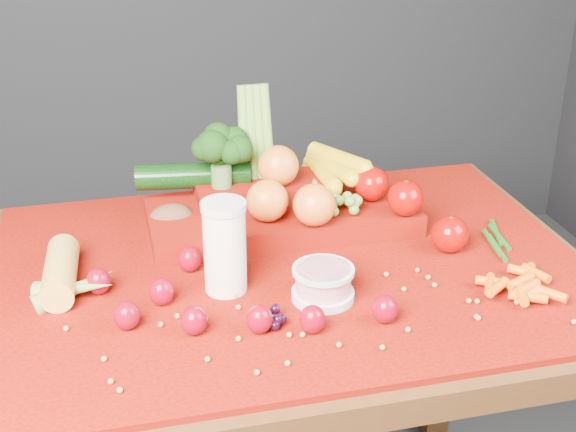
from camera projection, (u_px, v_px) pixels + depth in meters
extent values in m
cube|color=#33210B|center=(291.00, 282.00, 1.47)|extent=(1.10, 0.80, 0.05)
cube|color=#33210B|center=(50.00, 379.00, 1.82)|extent=(0.06, 0.06, 0.70)
cube|color=#33210B|center=(443.00, 323.00, 2.02)|extent=(0.06, 0.06, 0.70)
cube|color=maroon|center=(291.00, 267.00, 1.46)|extent=(1.05, 0.75, 0.01)
cylinder|color=white|center=(225.00, 247.00, 1.34)|extent=(0.07, 0.07, 0.16)
cylinder|color=silver|center=(223.00, 206.00, 1.31)|extent=(0.08, 0.08, 0.01)
cylinder|color=silver|center=(323.00, 295.00, 1.34)|extent=(0.11, 0.11, 0.01)
cylinder|color=#CD7A83|center=(323.00, 280.00, 1.33)|extent=(0.09, 0.09, 0.04)
cylinder|color=silver|center=(323.00, 270.00, 1.32)|extent=(0.10, 0.10, 0.01)
ellipsoid|color=maroon|center=(161.00, 292.00, 1.32)|extent=(0.04, 0.04, 0.05)
cone|color=#13490D|center=(161.00, 280.00, 1.31)|extent=(0.03, 0.03, 0.01)
ellipsoid|color=maroon|center=(127.00, 316.00, 1.26)|extent=(0.04, 0.04, 0.05)
cone|color=#13490D|center=(126.00, 303.00, 1.25)|extent=(0.03, 0.03, 0.01)
ellipsoid|color=maroon|center=(194.00, 321.00, 1.24)|extent=(0.04, 0.04, 0.05)
cone|color=#13490D|center=(193.00, 308.00, 1.23)|extent=(0.03, 0.03, 0.01)
ellipsoid|color=maroon|center=(260.00, 319.00, 1.25)|extent=(0.04, 0.04, 0.05)
cone|color=#13490D|center=(259.00, 307.00, 1.24)|extent=(0.03, 0.03, 0.01)
ellipsoid|color=maroon|center=(312.00, 319.00, 1.25)|extent=(0.04, 0.04, 0.05)
cone|color=#13490D|center=(313.00, 307.00, 1.24)|extent=(0.03, 0.03, 0.01)
ellipsoid|color=maroon|center=(385.00, 309.00, 1.27)|extent=(0.04, 0.04, 0.05)
cone|color=#13490D|center=(386.00, 297.00, 1.26)|extent=(0.03, 0.03, 0.01)
ellipsoid|color=maroon|center=(190.00, 259.00, 1.42)|extent=(0.04, 0.04, 0.05)
cone|color=#13490D|center=(189.00, 248.00, 1.41)|extent=(0.03, 0.03, 0.01)
ellipsoid|color=maroon|center=(98.00, 281.00, 1.35)|extent=(0.04, 0.04, 0.05)
cone|color=#13490D|center=(97.00, 269.00, 1.34)|extent=(0.03, 0.03, 0.01)
cylinder|color=gold|center=(60.00, 272.00, 1.37)|extent=(0.07, 0.18, 0.06)
ellipsoid|color=#52311B|center=(172.00, 220.00, 1.55)|extent=(0.09, 0.07, 0.06)
cube|color=maroon|center=(282.00, 217.00, 1.58)|extent=(0.52, 0.22, 0.04)
cube|color=maroon|center=(266.00, 190.00, 1.60)|extent=(0.28, 0.12, 0.03)
sphere|color=#A00500|center=(405.00, 198.00, 1.52)|extent=(0.07, 0.07, 0.07)
sphere|color=#A00500|center=(450.00, 234.00, 1.49)|extent=(0.07, 0.07, 0.07)
sphere|color=#A00500|center=(371.00, 184.00, 1.59)|extent=(0.07, 0.07, 0.07)
sphere|color=orange|center=(267.00, 201.00, 1.50)|extent=(0.08, 0.08, 0.08)
sphere|color=orange|center=(314.00, 205.00, 1.48)|extent=(0.08, 0.08, 0.08)
sphere|color=orange|center=(278.00, 166.00, 1.56)|extent=(0.08, 0.08, 0.08)
cylinder|color=gold|center=(313.00, 181.00, 1.64)|extent=(0.06, 0.16, 0.04)
cylinder|color=gold|center=(322.00, 174.00, 1.64)|extent=(0.04, 0.16, 0.04)
cylinder|color=gold|center=(332.00, 166.00, 1.64)|extent=(0.07, 0.16, 0.04)
cylinder|color=gold|center=(339.00, 159.00, 1.63)|extent=(0.10, 0.16, 0.04)
cylinder|color=#3F662D|center=(221.00, 175.00, 1.57)|extent=(0.04, 0.04, 0.04)
cylinder|color=olive|center=(244.00, 141.00, 1.59)|extent=(0.03, 0.06, 0.22)
cylinder|color=olive|center=(252.00, 140.00, 1.59)|extent=(0.02, 0.06, 0.22)
cylinder|color=olive|center=(260.00, 140.00, 1.60)|extent=(0.02, 0.06, 0.22)
cylinder|color=olive|center=(268.00, 139.00, 1.60)|extent=(0.03, 0.06, 0.22)
cylinder|color=black|center=(193.00, 176.00, 1.59)|extent=(0.23, 0.08, 0.05)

